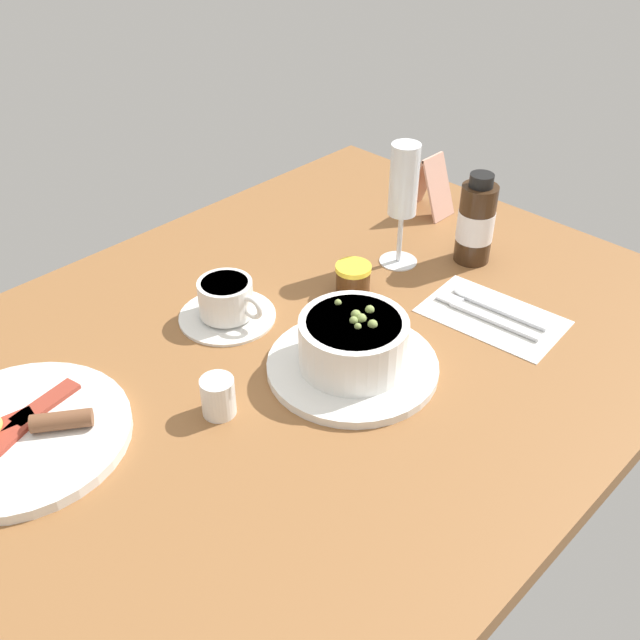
{
  "coord_description": "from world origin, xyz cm",
  "views": [
    {
      "loc": [
        -57.17,
        -58.08,
        63.03
      ],
      "look_at": [
        -0.57,
        -2.94,
        5.65
      ],
      "focal_mm": 41.88,
      "sensor_mm": 36.0,
      "label": 1
    }
  ],
  "objects_px": {
    "creamer_jug": "(219,396)",
    "jam_jar": "(353,280)",
    "wine_glass": "(403,187)",
    "coffee_cup": "(227,303)",
    "sauce_bottle_brown": "(476,222)",
    "menu_card": "(430,184)",
    "porridge_bowl": "(355,346)",
    "cutlery_setting": "(490,314)",
    "breakfast_plate": "(20,434)"
  },
  "relations": [
    {
      "from": "sauce_bottle_brown",
      "to": "breakfast_plate",
      "type": "relative_size",
      "value": 0.58
    },
    {
      "from": "coffee_cup",
      "to": "sauce_bottle_brown",
      "type": "distance_m",
      "value": 0.41
    },
    {
      "from": "menu_card",
      "to": "porridge_bowl",
      "type": "bearing_deg",
      "value": -154.35
    },
    {
      "from": "cutlery_setting",
      "to": "creamer_jug",
      "type": "relative_size",
      "value": 3.7
    },
    {
      "from": "jam_jar",
      "to": "breakfast_plate",
      "type": "distance_m",
      "value": 0.51
    },
    {
      "from": "creamer_jug",
      "to": "wine_glass",
      "type": "relative_size",
      "value": 0.28
    },
    {
      "from": "coffee_cup",
      "to": "jam_jar",
      "type": "xyz_separation_m",
      "value": [
        0.17,
        -0.09,
        -0.0
      ]
    },
    {
      "from": "creamer_jug",
      "to": "jam_jar",
      "type": "distance_m",
      "value": 0.31
    },
    {
      "from": "coffee_cup",
      "to": "menu_card",
      "type": "bearing_deg",
      "value": -0.66
    },
    {
      "from": "sauce_bottle_brown",
      "to": "menu_card",
      "type": "height_order",
      "value": "sauce_bottle_brown"
    },
    {
      "from": "breakfast_plate",
      "to": "menu_card",
      "type": "distance_m",
      "value": 0.79
    },
    {
      "from": "jam_jar",
      "to": "breakfast_plate",
      "type": "height_order",
      "value": "jam_jar"
    },
    {
      "from": "cutlery_setting",
      "to": "creamer_jug",
      "type": "bearing_deg",
      "value": 163.17
    },
    {
      "from": "jam_jar",
      "to": "breakfast_plate",
      "type": "xyz_separation_m",
      "value": [
        -0.5,
        0.07,
        -0.02
      ]
    },
    {
      "from": "coffee_cup",
      "to": "wine_glass",
      "type": "relative_size",
      "value": 0.7
    },
    {
      "from": "sauce_bottle_brown",
      "to": "coffee_cup",
      "type": "bearing_deg",
      "value": 157.64
    },
    {
      "from": "creamer_jug",
      "to": "menu_card",
      "type": "bearing_deg",
      "value": 13.25
    },
    {
      "from": "wine_glass",
      "to": "jam_jar",
      "type": "bearing_deg",
      "value": -175.56
    },
    {
      "from": "wine_glass",
      "to": "creamer_jug",
      "type": "bearing_deg",
      "value": -170.87
    },
    {
      "from": "porridge_bowl",
      "to": "menu_card",
      "type": "height_order",
      "value": "menu_card"
    },
    {
      "from": "cutlery_setting",
      "to": "breakfast_plate",
      "type": "height_order",
      "value": "breakfast_plate"
    },
    {
      "from": "sauce_bottle_brown",
      "to": "breakfast_plate",
      "type": "height_order",
      "value": "sauce_bottle_brown"
    },
    {
      "from": "cutlery_setting",
      "to": "breakfast_plate",
      "type": "bearing_deg",
      "value": 157.02
    },
    {
      "from": "menu_card",
      "to": "coffee_cup",
      "type": "bearing_deg",
      "value": 179.34
    },
    {
      "from": "creamer_jug",
      "to": "wine_glass",
      "type": "distance_m",
      "value": 0.45
    },
    {
      "from": "sauce_bottle_brown",
      "to": "menu_card",
      "type": "distance_m",
      "value": 0.17
    },
    {
      "from": "breakfast_plate",
      "to": "menu_card",
      "type": "bearing_deg",
      "value": 0.67
    },
    {
      "from": "porridge_bowl",
      "to": "menu_card",
      "type": "xyz_separation_m",
      "value": [
        0.42,
        0.2,
        0.02
      ]
    },
    {
      "from": "coffee_cup",
      "to": "sauce_bottle_brown",
      "type": "height_order",
      "value": "sauce_bottle_brown"
    },
    {
      "from": "sauce_bottle_brown",
      "to": "jam_jar",
      "type": "bearing_deg",
      "value": 161.42
    },
    {
      "from": "porridge_bowl",
      "to": "sauce_bottle_brown",
      "type": "relative_size",
      "value": 1.52
    },
    {
      "from": "porridge_bowl",
      "to": "cutlery_setting",
      "type": "bearing_deg",
      "value": -15.02
    },
    {
      "from": "porridge_bowl",
      "to": "coffee_cup",
      "type": "bearing_deg",
      "value": 101.45
    },
    {
      "from": "creamer_jug",
      "to": "jam_jar",
      "type": "xyz_separation_m",
      "value": [
        0.31,
        0.06,
        -0.0
      ]
    },
    {
      "from": "breakfast_plate",
      "to": "cutlery_setting",
      "type": "bearing_deg",
      "value": -22.98
    },
    {
      "from": "coffee_cup",
      "to": "creamer_jug",
      "type": "relative_size",
      "value": 2.49
    },
    {
      "from": "breakfast_plate",
      "to": "creamer_jug",
      "type": "bearing_deg",
      "value": -34.13
    },
    {
      "from": "creamer_jug",
      "to": "menu_card",
      "type": "height_order",
      "value": "menu_card"
    },
    {
      "from": "cutlery_setting",
      "to": "menu_card",
      "type": "relative_size",
      "value": 1.94
    },
    {
      "from": "jam_jar",
      "to": "cutlery_setting",
      "type": "bearing_deg",
      "value": -61.93
    },
    {
      "from": "jam_jar",
      "to": "breakfast_plate",
      "type": "relative_size",
      "value": 0.21
    },
    {
      "from": "creamer_jug",
      "to": "porridge_bowl",
      "type": "bearing_deg",
      "value": -19.11
    },
    {
      "from": "coffee_cup",
      "to": "jam_jar",
      "type": "bearing_deg",
      "value": -26.67
    },
    {
      "from": "cutlery_setting",
      "to": "menu_card",
      "type": "height_order",
      "value": "menu_card"
    },
    {
      "from": "creamer_jug",
      "to": "jam_jar",
      "type": "height_order",
      "value": "creamer_jug"
    },
    {
      "from": "creamer_jug",
      "to": "wine_glass",
      "type": "bearing_deg",
      "value": 9.13
    },
    {
      "from": "porridge_bowl",
      "to": "cutlery_setting",
      "type": "height_order",
      "value": "porridge_bowl"
    },
    {
      "from": "porridge_bowl",
      "to": "jam_jar",
      "type": "distance_m",
      "value": 0.18
    },
    {
      "from": "wine_glass",
      "to": "jam_jar",
      "type": "distance_m",
      "value": 0.16
    },
    {
      "from": "jam_jar",
      "to": "coffee_cup",
      "type": "bearing_deg",
      "value": 153.33
    }
  ]
}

